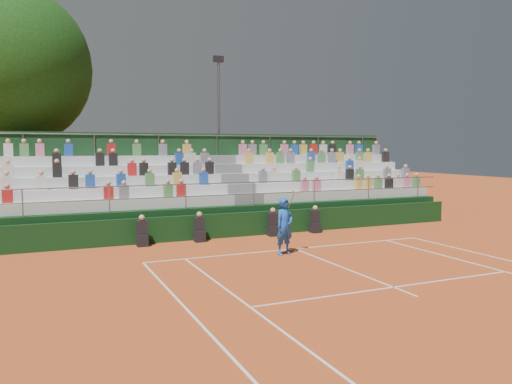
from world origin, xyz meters
name	(u,v)px	position (x,y,z in m)	size (l,w,h in m)	color
ground	(295,249)	(0.00, 0.00, 0.00)	(90.00, 90.00, 0.00)	#C35020
courtside_wall	(259,223)	(0.00, 3.20, 0.50)	(20.00, 0.15, 1.00)	black
line_officials	(236,227)	(-1.21, 2.75, 0.48)	(7.85, 0.40, 1.19)	black
grandstand	(232,202)	(0.02, 6.44, 1.08)	(20.00, 5.20, 4.40)	black
tennis_player	(285,226)	(-0.77, -0.69, 0.99)	(0.94, 0.64, 2.22)	blue
tree_west	(0,103)	(-10.03, 11.93, 5.85)	(6.20, 6.20, 8.97)	#372214
tree_east	(8,67)	(-9.63, 12.08, 7.66)	(8.03, 8.03, 11.69)	#372214
floodlight_mast	(219,122)	(1.53, 12.46, 5.22)	(0.60, 0.25, 9.06)	gray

